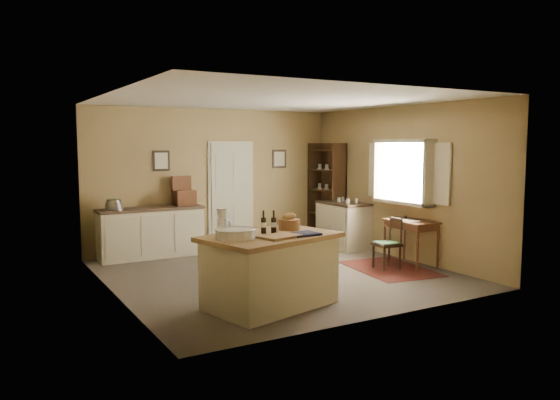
{
  "coord_description": "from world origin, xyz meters",
  "views": [
    {
      "loc": [
        -4.15,
        -7.31,
        2.04
      ],
      "look_at": [
        0.1,
        0.1,
        1.15
      ],
      "focal_mm": 35.0,
      "sensor_mm": 36.0,
      "label": 1
    }
  ],
  "objects_px": {
    "sideboard": "(152,231)",
    "writing_desk": "(411,226)",
    "right_cabinet": "(343,224)",
    "work_island": "(270,269)",
    "desk_chair": "(387,244)",
    "shelving_unit": "(328,193)"
  },
  "relations": [
    {
      "from": "writing_desk",
      "to": "work_island",
      "type": "bearing_deg",
      "value": -165.24
    },
    {
      "from": "sideboard",
      "to": "desk_chair",
      "type": "bearing_deg",
      "value": -42.5
    },
    {
      "from": "writing_desk",
      "to": "desk_chair",
      "type": "height_order",
      "value": "writing_desk"
    },
    {
      "from": "work_island",
      "to": "writing_desk",
      "type": "bearing_deg",
      "value": 0.41
    },
    {
      "from": "desk_chair",
      "to": "sideboard",
      "type": "bearing_deg",
      "value": 144.28
    },
    {
      "from": "writing_desk",
      "to": "right_cabinet",
      "type": "distance_m",
      "value": 1.9
    },
    {
      "from": "desk_chair",
      "to": "work_island",
      "type": "bearing_deg",
      "value": -155.31
    },
    {
      "from": "writing_desk",
      "to": "desk_chair",
      "type": "distance_m",
      "value": 0.56
    },
    {
      "from": "desk_chair",
      "to": "shelving_unit",
      "type": "xyz_separation_m",
      "value": [
        0.65,
        2.59,
        0.62
      ]
    },
    {
      "from": "desk_chair",
      "to": "right_cabinet",
      "type": "xyz_separation_m",
      "value": [
        0.49,
        1.86,
        0.05
      ]
    },
    {
      "from": "desk_chair",
      "to": "right_cabinet",
      "type": "distance_m",
      "value": 1.92
    },
    {
      "from": "sideboard",
      "to": "writing_desk",
      "type": "distance_m",
      "value": 4.53
    },
    {
      "from": "work_island",
      "to": "writing_desk",
      "type": "distance_m",
      "value": 3.25
    },
    {
      "from": "writing_desk",
      "to": "shelving_unit",
      "type": "distance_m",
      "value": 2.65
    },
    {
      "from": "desk_chair",
      "to": "right_cabinet",
      "type": "relative_size",
      "value": 0.73
    },
    {
      "from": "writing_desk",
      "to": "sideboard",
      "type": "bearing_deg",
      "value": 141.44
    },
    {
      "from": "right_cabinet",
      "to": "work_island",
      "type": "bearing_deg",
      "value": -139.14
    },
    {
      "from": "work_island",
      "to": "right_cabinet",
      "type": "height_order",
      "value": "work_island"
    },
    {
      "from": "writing_desk",
      "to": "right_cabinet",
      "type": "height_order",
      "value": "right_cabinet"
    },
    {
      "from": "sideboard",
      "to": "right_cabinet",
      "type": "relative_size",
      "value": 1.69
    },
    {
      "from": "sideboard",
      "to": "writing_desk",
      "type": "xyz_separation_m",
      "value": [
        3.54,
        -2.82,
        0.18
      ]
    },
    {
      "from": "sideboard",
      "to": "shelving_unit",
      "type": "bearing_deg",
      "value": -3.1
    }
  ]
}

